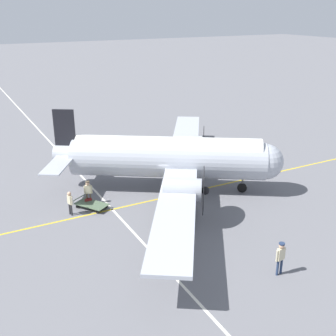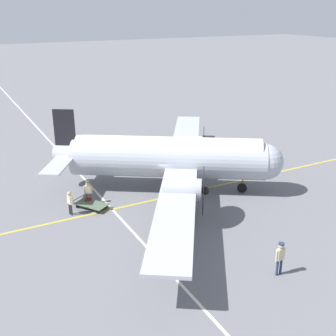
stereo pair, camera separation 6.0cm
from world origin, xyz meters
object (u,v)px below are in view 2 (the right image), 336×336
Objects in this scene: baggage_cart at (91,204)px; airliner_main at (174,157)px; suitcase_near_door at (88,202)px; crew_foreground at (280,255)px; passenger_boarding at (88,190)px; ramp_agent at (70,201)px.

airliner_main is at bearing 57.13° from baggage_cart.
suitcase_near_door is (6.50, -0.56, -2.35)m from airliner_main.
crew_foreground is 13.96m from passenger_boarding.
baggage_cart is at bearing -147.25° from airliner_main.
ramp_agent is at bearing -110.95° from baggage_cart.
baggage_cart is at bearing -72.72° from passenger_boarding.
passenger_boarding reaches higher than suitcase_near_door.
crew_foreground is 3.52× the size of suitcase_near_door.
passenger_boarding is at bearing 107.61° from ramp_agent.
airliner_main is 14.92× the size of ramp_agent.
airliner_main is 12.02m from crew_foreground.
passenger_boarding is (5.95, -12.63, -0.08)m from crew_foreground.
suitcase_near_door is (6.03, -12.48, -0.91)m from crew_foreground.
passenger_boarding is at bearing 143.16° from baggage_cart.
crew_foreground is 1.11× the size of ramp_agent.
crew_foreground reaches higher than ramp_agent.
suitcase_near_door is (-1.49, -0.88, -0.77)m from ramp_agent.
passenger_boarding is (6.41, -0.70, -1.52)m from airliner_main.
crew_foreground reaches higher than baggage_cart.
crew_foreground is at bearing 17.60° from ramp_agent.
ramp_agent reaches higher than baggage_cart.
baggage_cart is (-0.04, 0.56, 0.04)m from suitcase_near_door.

